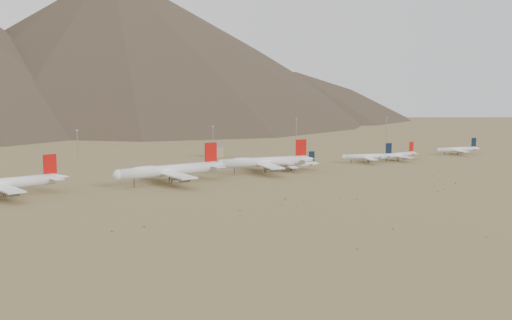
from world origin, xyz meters
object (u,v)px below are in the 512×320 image
widebody_centre (169,170)px  narrowbody_a (292,164)px  narrowbody_b (369,156)px  control_tower (217,151)px  widebody_east (264,162)px  widebody_west (2,184)px

widebody_centre → narrowbody_a: (94.74, 5.35, -3.84)m
narrowbody_b → control_tower: narrowbody_b is taller
widebody_east → widebody_centre: bearing=-164.8°
widebody_west → widebody_east: bearing=-6.2°
widebody_west → narrowbody_a: (192.02, 0.05, -3.23)m
widebody_centre → narrowbody_b: widebody_centre is taller
narrowbody_b → widebody_east: bearing=-159.2°
widebody_east → narrowbody_b: size_ratio=1.73×
narrowbody_b → control_tower: bearing=153.0°
narrowbody_a → narrowbody_b: 71.39m
widebody_east → narrowbody_a: (21.61, -1.60, -3.20)m
widebody_centre → control_tower: bearing=45.7°
widebody_west → narrowbody_b: widebody_west is taller
narrowbody_a → widebody_west: bearing=-161.0°
widebody_centre → narrowbody_b: (166.06, 8.47, -3.40)m
narrowbody_a → widebody_east: bearing=-165.3°
widebody_west → narrowbody_a: widebody_west is taller
widebody_centre → narrowbody_a: 94.97m
narrowbody_b → narrowbody_a: bearing=-157.7°
narrowbody_a → control_tower: bearing=115.4°
widebody_centre → narrowbody_a: size_ratio=2.08×
widebody_centre → widebody_west: bearing=174.2°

